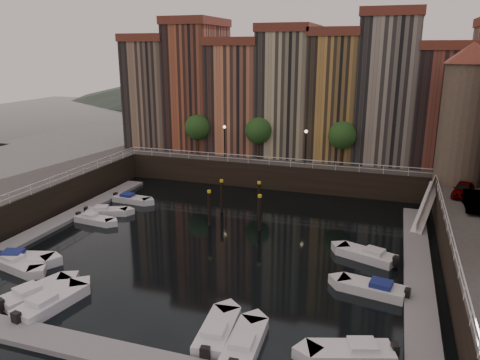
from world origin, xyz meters
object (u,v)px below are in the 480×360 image
(gangway, at_px, (426,204))
(boat_left_1, at_px, (20,259))
(boat_left_2, at_px, (94,219))
(car_b, at_px, (475,202))
(car_a, at_px, (463,190))
(corner_tower, at_px, (465,112))
(mooring_pilings, at_px, (237,204))
(boat_left_0, at_px, (17,264))

(gangway, height_order, boat_left_1, gangway)
(boat_left_2, relative_size, car_b, 0.94)
(car_a, distance_m, car_b, 3.58)
(corner_tower, relative_size, boat_left_1, 2.67)
(gangway, bearing_deg, boat_left_2, -161.76)
(boat_left_1, xyz_separation_m, car_b, (33.72, 15.64, 3.34))
(boat_left_2, bearing_deg, car_b, 15.69)
(mooring_pilings, distance_m, car_a, 20.89)
(boat_left_0, bearing_deg, mooring_pilings, 63.51)
(gangway, relative_size, mooring_pilings, 1.54)
(corner_tower, bearing_deg, boat_left_1, -144.14)
(corner_tower, distance_m, mooring_pilings, 23.89)
(car_a, bearing_deg, mooring_pilings, -151.07)
(gangway, xyz_separation_m, car_a, (2.96, -0.28, 1.74))
(car_a, relative_size, car_b, 0.87)
(car_a, bearing_deg, boat_left_1, -134.21)
(corner_tower, bearing_deg, car_a, -89.32)
(gangway, xyz_separation_m, mooring_pilings, (-17.29, -5.01, -0.27))
(boat_left_0, bearing_deg, boat_left_2, 105.21)
(mooring_pilings, distance_m, car_b, 20.90)
(mooring_pilings, height_order, boat_left_2, mooring_pilings)
(boat_left_1, relative_size, car_b, 1.16)
(boat_left_0, bearing_deg, car_a, 44.33)
(mooring_pilings, height_order, boat_left_0, mooring_pilings)
(car_b, bearing_deg, boat_left_0, -153.05)
(corner_tower, bearing_deg, boat_left_2, -156.41)
(boat_left_1, bearing_deg, car_a, 14.12)
(boat_left_2, distance_m, car_b, 34.38)
(boat_left_2, bearing_deg, mooring_pilings, 26.32)
(corner_tower, relative_size, boat_left_0, 2.90)
(mooring_pilings, xyz_separation_m, boat_left_1, (-12.96, -14.44, -1.26))
(boat_left_0, height_order, boat_left_2, boat_left_0)
(boat_left_1, bearing_deg, boat_left_0, -74.20)
(corner_tower, bearing_deg, boat_left_0, -142.98)
(boat_left_2, bearing_deg, gangway, 23.60)
(boat_left_0, xyz_separation_m, boat_left_1, (-0.44, 0.71, 0.03))
(boat_left_0, height_order, boat_left_1, boat_left_1)
(boat_left_1, bearing_deg, car_b, 8.98)
(gangway, relative_size, car_b, 1.86)
(car_b, bearing_deg, car_a, 99.11)
(car_a, bearing_deg, gangway, -169.58)
(boat_left_2, xyz_separation_m, car_a, (33.14, 9.67, 3.34))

